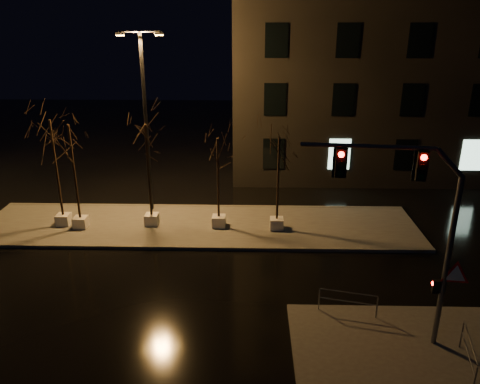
{
  "coord_description": "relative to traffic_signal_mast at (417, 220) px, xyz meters",
  "views": [
    {
      "loc": [
        2.64,
        -15.62,
        9.99
      ],
      "look_at": [
        2.16,
        3.63,
        2.8
      ],
      "focal_mm": 35.0,
      "sensor_mm": 36.0,
      "label": 1
    }
  ],
  "objects": [
    {
      "name": "tree_1",
      "position": [
        -13.38,
        8.39,
        -0.2
      ],
      "size": [
        1.8,
        1.8,
        5.37
      ],
      "color": "silver",
      "rests_on": "median"
    },
    {
      "name": "traffic_signal_mast",
      "position": [
        0.0,
        0.0,
        0.0
      ],
      "size": [
        5.3,
        0.7,
        6.5
      ],
      "rotation": [
        0.0,
        0.0,
        -0.11
      ],
      "color": "#53555A",
      "rests_on": "sidewalk_corner"
    },
    {
      "name": "guard_rail_a",
      "position": [
        -1.45,
        1.41,
        -3.7
      ],
      "size": [
        1.98,
        0.51,
        0.88
      ],
      "rotation": [
        0.0,
        0.0,
        -0.23
      ],
      "color": "#53555A",
      "rests_on": "sidewalk_corner"
    },
    {
      "name": "building",
      "position": [
        6.47,
        20.91,
        3.08
      ],
      "size": [
        25.0,
        12.0,
        15.0
      ],
      "primitive_type": "cube",
      "color": "black",
      "rests_on": "ground"
    },
    {
      "name": "streetlight_main",
      "position": [
        -10.32,
        10.9,
        1.08
      ],
      "size": [
        2.3,
        0.8,
        9.27
      ],
      "rotation": [
        0.0,
        0.0,
        0.24
      ],
      "color": "black",
      "rests_on": "median"
    },
    {
      "name": "median",
      "position": [
        -7.53,
        8.91,
        -4.35
      ],
      "size": [
        22.0,
        5.0,
        0.15
      ],
      "primitive_type": "cube",
      "color": "#4F4C46",
      "rests_on": "ground"
    },
    {
      "name": "guard_rail_b",
      "position": [
        1.57,
        -1.31,
        -3.63
      ],
      "size": [
        0.53,
        2.05,
        1.0
      ],
      "rotation": [
        0.0,
        0.0,
        1.34
      ],
      "color": "#53555A",
      "rests_on": "sidewalk_corner"
    },
    {
      "name": "tree_0",
      "position": [
        -14.36,
        8.71,
        -0.08
      ],
      "size": [
        1.8,
        1.8,
        5.53
      ],
      "color": "silver",
      "rests_on": "median"
    },
    {
      "name": "sidewalk_corner",
      "position": [
        -0.03,
        -0.59,
        -4.35
      ],
      "size": [
        7.0,
        5.0,
        0.15
      ],
      "primitive_type": "cube",
      "color": "#4F4C46",
      "rests_on": "ground"
    },
    {
      "name": "tree_4",
      "position": [
        -3.6,
        8.49,
        -0.65
      ],
      "size": [
        1.8,
        1.8,
        4.77
      ],
      "color": "silver",
      "rests_on": "median"
    },
    {
      "name": "tree_2",
      "position": [
        -9.9,
        8.84,
        -0.27
      ],
      "size": [
        1.8,
        1.8,
        5.27
      ],
      "color": "silver",
      "rests_on": "median"
    },
    {
      "name": "tree_3",
      "position": [
        -6.49,
        8.7,
        -0.74
      ],
      "size": [
        1.8,
        1.8,
        4.65
      ],
      "color": "silver",
      "rests_on": "median"
    },
    {
      "name": "ground",
      "position": [
        -7.53,
        2.91,
        -4.42
      ],
      "size": [
        90.0,
        90.0,
        0.0
      ],
      "primitive_type": "plane",
      "color": "black",
      "rests_on": "ground"
    }
  ]
}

